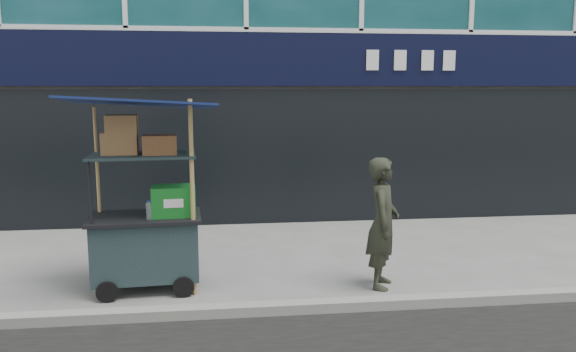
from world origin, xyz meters
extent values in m
plane|color=slate|center=(0.00, 0.00, 0.00)|extent=(80.00, 80.00, 0.00)
cube|color=gray|center=(0.00, -0.20, 0.06)|extent=(80.00, 0.18, 0.12)
cube|color=black|center=(0.00, 3.86, 2.90)|extent=(15.68, 0.06, 0.90)
cube|color=black|center=(0.00, 3.90, 1.20)|extent=(15.68, 0.04, 2.40)
cube|color=black|center=(-1.39, 0.76, 0.51)|extent=(1.27, 0.80, 0.72)
cylinder|color=black|center=(-1.79, 0.35, 0.12)|extent=(0.25, 0.07, 0.25)
cylinder|color=black|center=(-0.93, 0.41, 0.12)|extent=(0.25, 0.07, 0.25)
cube|color=black|center=(-1.39, 0.76, 0.89)|extent=(1.36, 0.88, 0.04)
cylinder|color=black|center=(-1.93, 0.42, 1.25)|extent=(0.03, 0.03, 0.77)
cylinder|color=black|center=(-0.81, 0.49, 1.25)|extent=(0.03, 0.03, 0.77)
cylinder|color=black|center=(-1.97, 1.03, 1.25)|extent=(0.03, 0.03, 0.77)
cylinder|color=black|center=(-0.85, 1.10, 1.25)|extent=(0.03, 0.03, 0.77)
cube|color=black|center=(-1.39, 0.76, 1.64)|extent=(1.27, 0.80, 0.03)
cylinder|color=#A8804C|center=(-0.81, 0.49, 1.15)|extent=(0.05, 0.05, 2.30)
cylinder|color=#A8804C|center=(-1.97, 1.03, 1.10)|extent=(0.04, 0.04, 2.20)
cube|color=#0E1C4F|center=(-1.39, 0.76, 2.25)|extent=(1.82, 1.34, 0.20)
cube|color=#0F6413|center=(-1.04, 0.73, 1.09)|extent=(0.53, 0.39, 0.36)
cylinder|color=silver|center=(-1.31, 0.56, 1.01)|extent=(0.07, 0.07, 0.20)
cylinder|color=#182FBB|center=(-1.31, 0.56, 1.13)|extent=(0.03, 0.03, 0.02)
cube|color=brown|center=(-1.65, 0.79, 1.78)|extent=(0.43, 0.33, 0.26)
cube|color=olive|center=(-1.18, 0.72, 1.77)|extent=(0.41, 0.31, 0.23)
cube|color=brown|center=(-1.61, 0.78, 2.01)|extent=(0.37, 0.29, 0.20)
imported|color=#272A1F|center=(1.47, 0.50, 0.80)|extent=(0.57, 0.68, 1.60)
camera|label=1|loc=(-0.47, -5.96, 2.44)|focal=35.00mm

